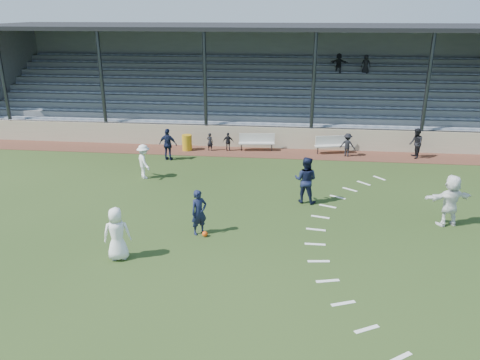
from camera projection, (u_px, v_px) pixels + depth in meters
name	position (u px, v px, depth m)	size (l,w,h in m)	color
ground	(232.00, 240.00, 16.16)	(90.00, 90.00, 0.00)	#283D18
cinder_track	(256.00, 152.00, 25.95)	(34.00, 2.00, 0.02)	#552E22
retaining_wall	(258.00, 137.00, 26.73)	(34.00, 0.18, 1.20)	#BCAE90
bench_left	(257.00, 140.00, 26.17)	(2.03, 0.67, 0.95)	beige
bench_right	(333.00, 143.00, 25.69)	(2.04, 0.94, 0.95)	beige
trash_bin	(187.00, 143.00, 26.20)	(0.55, 0.55, 0.88)	gold
football	(205.00, 234.00, 16.38)	(0.20, 0.20, 0.20)	#ED4D0D
player_white_lead	(117.00, 234.00, 14.68)	(0.85, 0.55, 1.74)	white
player_navy_lead	(199.00, 212.00, 16.36)	(0.60, 0.39, 1.64)	#141A37
player_navy_mid	(306.00, 180.00, 19.01)	(0.94, 0.73, 1.94)	#141A37
player_white_wing	(144.00, 162.00, 21.80)	(1.05, 0.60, 1.63)	white
player_navy_wing	(168.00, 144.00, 24.45)	(0.98, 0.41, 1.68)	#141A37
player_white_back	(450.00, 200.00, 16.97)	(1.81, 0.58, 1.95)	white
official	(416.00, 143.00, 24.73)	(0.78, 0.60, 1.60)	black
sub_left_near	(210.00, 142.00, 26.11)	(0.37, 0.24, 1.01)	black
sub_left_far	(228.00, 142.00, 26.07)	(0.61, 0.25, 1.03)	black
sub_right	(347.00, 145.00, 25.08)	(0.81, 0.47, 1.26)	black
grandstand	(264.00, 95.00, 30.57)	(34.60, 9.00, 6.61)	slate
penalty_arc	(353.00, 246.00, 15.73)	(3.89, 14.63, 0.01)	white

